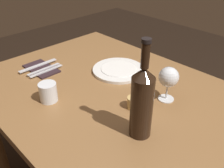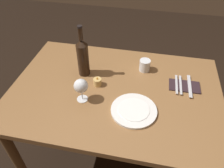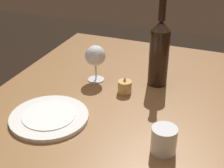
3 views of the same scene
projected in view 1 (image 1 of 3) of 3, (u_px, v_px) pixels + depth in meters
dining_table at (115, 111)px, 1.14m from camera, size 1.30×0.90×0.74m
wine_glass_left at (169, 78)px, 1.01m from camera, size 0.08×0.08×0.15m
wine_bottle at (142, 101)px, 0.81m from camera, size 0.08×0.08×0.35m
water_tumbler at (48, 93)px, 1.04m from camera, size 0.07×0.07×0.08m
votive_candle at (134, 103)px, 1.00m from camera, size 0.05×0.05×0.07m
dinner_plate at (119, 70)px, 1.27m from camera, size 0.26×0.26×0.02m
folded_napkin at (41, 69)px, 1.29m from camera, size 0.19×0.11×0.01m
fork_inner at (44, 69)px, 1.27m from camera, size 0.02×0.18×0.00m
fork_outer at (46, 71)px, 1.25m from camera, size 0.02×0.18×0.00m
table_knife at (38, 66)px, 1.30m from camera, size 0.02×0.21×0.00m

